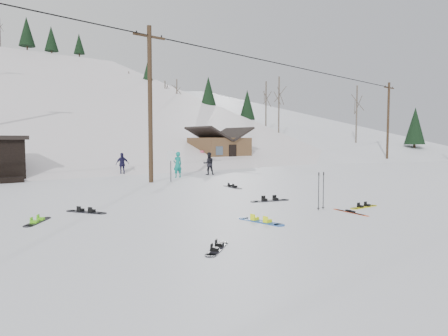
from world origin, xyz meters
TOP-DOWN VIEW (x-y plane):
  - ground at (0.00, 0.00)m, footprint 200.00×200.00m
  - ridge_right at (38.00, 50.00)m, footprint 45.66×93.98m
  - treeline_right at (36.00, 42.00)m, footprint 20.00×60.00m
  - utility_pole at (2.00, 14.00)m, footprint 2.00×0.26m
  - utility_pole_right at (34.00, 17.00)m, footprint 2.00×0.26m
  - trail_sign at (3.10, 13.58)m, footprint 0.50×0.09m
  - cabin at (15.00, 24.00)m, footprint 5.39×4.40m
  - hero_snowboard at (-0.96, 1.76)m, footprint 0.46×1.70m
  - hero_skis at (2.50, 0.96)m, footprint 0.39×1.55m
  - ski_poles at (2.20, 1.97)m, footprint 0.37×0.10m
  - board_scatter_a at (-3.84, 0.22)m, footprint 1.13×0.93m
  - board_scatter_b at (-4.49, 6.68)m, footprint 0.96×1.45m
  - board_scatter_c at (-6.21, 5.98)m, footprint 1.03×1.23m
  - board_scatter_d at (2.25, 4.53)m, footprint 1.64×0.77m
  - board_scatter_e at (3.83, 1.27)m, footprint 1.45×0.33m
  - board_scatter_f at (4.07, 9.05)m, footprint 0.58×1.67m
  - skier_teal at (4.84, 15.59)m, footprint 0.64×0.43m
  - skier_dark at (7.62, 15.88)m, footprint 0.97×0.89m
  - skier_pink at (12.38, 23.31)m, footprint 1.08×0.76m
  - skier_navy at (2.73, 19.50)m, footprint 0.97×0.48m

SIDE VIEW (x-z plane):
  - ridge_right at x=38.00m, z-range -38.30..16.30m
  - ground at x=0.00m, z-range 0.00..0.00m
  - treeline_right at x=36.00m, z-range -5.00..5.00m
  - hero_skis at x=2.50m, z-range -0.02..0.06m
  - board_scatter_a at x=-3.84m, z-range -0.02..0.07m
  - board_scatter_e at x=3.83m, z-range -0.02..0.08m
  - board_scatter_c at x=-6.21m, z-range -0.03..0.08m
  - board_scatter_b at x=-4.49m, z-range -0.03..0.09m
  - board_scatter_f at x=4.07m, z-range -0.03..0.09m
  - hero_snowboard at x=-0.96m, z-range -0.03..0.09m
  - board_scatter_d at x=2.25m, z-range -0.03..0.09m
  - ski_poles at x=2.20m, z-range 0.02..1.36m
  - skier_pink at x=12.38m, z-range 0.00..1.51m
  - skier_navy at x=2.73m, z-range 0.00..1.59m
  - skier_dark at x=7.62m, z-range 0.00..1.60m
  - skier_teal at x=4.84m, z-range 0.00..1.70m
  - trail_sign at x=3.10m, z-range 0.35..2.20m
  - cabin at x=15.00m, z-range -0.40..3.37m
  - utility_pole at x=2.00m, z-range 0.18..9.18m
  - utility_pole_right at x=34.00m, z-range 0.18..9.18m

